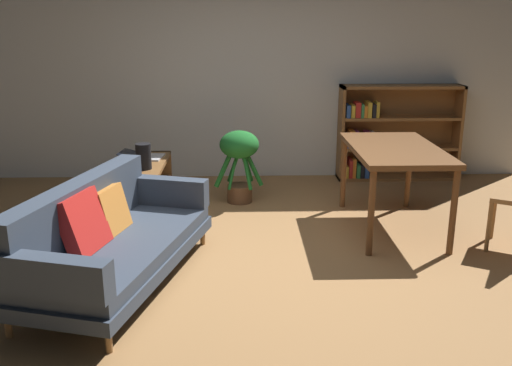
{
  "coord_description": "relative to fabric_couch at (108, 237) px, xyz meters",
  "views": [
    {
      "loc": [
        -0.2,
        -4.26,
        1.93
      ],
      "look_at": [
        -0.07,
        0.1,
        0.65
      ],
      "focal_mm": 39.2,
      "sensor_mm": 36.0,
      "label": 1
    }
  ],
  "objects": [
    {
      "name": "open_laptop",
      "position": [
        -0.04,
        1.93,
        0.15
      ],
      "size": [
        0.48,
        0.35,
        0.07
      ],
      "color": "silver",
      "rests_on": "media_console"
    },
    {
      "name": "ground_plane",
      "position": [
        1.19,
        0.33,
        -0.37
      ],
      "size": [
        8.16,
        8.16,
        0.0
      ],
      "primitive_type": "plane",
      "color": "#9E7042"
    },
    {
      "name": "back_wall_panel",
      "position": [
        1.19,
        3.03,
        0.98
      ],
      "size": [
        6.8,
        0.1,
        2.7
      ],
      "primitive_type": "cube",
      "color": "silver",
      "rests_on": "ground_plane"
    },
    {
      "name": "bookshelf",
      "position": [
        2.86,
        2.86,
        0.2
      ],
      "size": [
        1.48,
        0.31,
        1.17
      ],
      "color": "brown",
      "rests_on": "ground_plane"
    },
    {
      "name": "desk_speaker",
      "position": [
        0.04,
        1.46,
        0.26
      ],
      "size": [
        0.15,
        0.15,
        0.26
      ],
      "color": "black",
      "rests_on": "media_console"
    },
    {
      "name": "potted_floor_plant",
      "position": [
        0.99,
        1.93,
        0.15
      ],
      "size": [
        0.54,
        0.43,
        0.79
      ],
      "color": "brown",
      "rests_on": "ground_plane"
    },
    {
      "name": "dining_table",
      "position": [
        2.43,
        1.08,
        0.35
      ],
      "size": [
        0.79,
        1.38,
        0.8
      ],
      "color": "brown",
      "rests_on": "ground_plane"
    },
    {
      "name": "fabric_couch",
      "position": [
        0.0,
        0.0,
        0.0
      ],
      "size": [
        1.29,
        2.04,
        0.78
      ],
      "color": "olive",
      "rests_on": "ground_plane"
    },
    {
      "name": "media_console",
      "position": [
        0.03,
        1.7,
        -0.12
      ],
      "size": [
        0.38,
        1.1,
        0.5
      ],
      "color": "brown",
      "rests_on": "ground_plane"
    }
  ]
}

